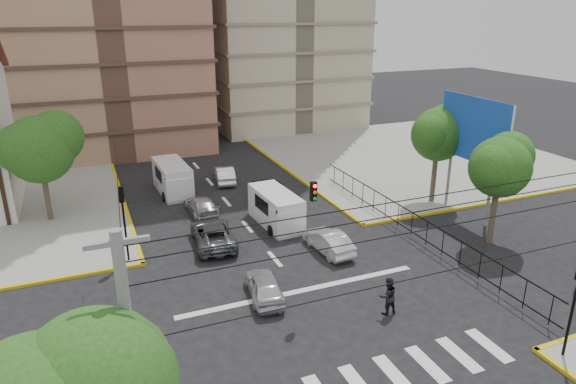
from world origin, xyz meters
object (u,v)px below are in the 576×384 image
traffic_light_nw (123,211)px  car_silver_front_left (264,286)px  van_left_lane (173,179)px  traffic_light_se (576,292)px  car_white_front_right (328,241)px  van_right_lane (277,210)px  pedestrian_crosswalk (388,296)px

traffic_light_nw → car_silver_front_left: bearing=-48.1°
van_left_lane → traffic_light_se: bearing=-69.7°
traffic_light_nw → car_white_front_right: bearing=-15.6°
traffic_light_nw → van_left_lane: bearing=66.5°
traffic_light_se → van_right_lane: traffic_light_se is taller
traffic_light_se → pedestrian_crosswalk: (-4.91, 5.59, -2.18)m
traffic_light_se → van_left_lane: 28.39m
traffic_light_nw → pedestrian_crosswalk: bearing=-43.1°
car_silver_front_left → pedestrian_crosswalk: pedestrian_crosswalk is taller
traffic_light_nw → car_white_front_right: (11.09, -3.09, -2.45)m
pedestrian_crosswalk → car_silver_front_left: bearing=-36.4°
van_left_lane → pedestrian_crosswalk: 21.39m
van_left_lane → car_white_front_right: 15.07m
traffic_light_se → van_right_lane: (-5.91, 17.21, -2.01)m
car_silver_front_left → car_white_front_right: car_white_front_right is taller
car_silver_front_left → traffic_light_nw: bearing=-40.0°
traffic_light_nw → car_white_front_right: size_ratio=1.09×
car_silver_front_left → car_white_front_right: bearing=-139.0°
car_silver_front_left → car_white_front_right: 6.27m
van_right_lane → van_left_lane: van_left_lane is taller
traffic_light_nw → van_right_lane: 10.03m
traffic_light_nw → car_silver_front_left: size_ratio=1.16×
van_left_lane → van_right_lane: bearing=-62.5°
van_left_lane → car_white_front_right: van_left_lane is taller
traffic_light_nw → van_right_lane: (9.69, 1.61, -2.01)m
car_silver_front_left → van_left_lane: bearing=-77.6°
car_silver_front_left → traffic_light_se: bearing=145.2°
traffic_light_se → van_left_lane: traffic_light_se is taller
van_right_lane → car_white_front_right: (1.40, -4.70, -0.44)m
van_right_lane → car_silver_front_left: bearing=-119.0°
van_right_lane → car_silver_front_left: size_ratio=1.35×
van_right_lane → car_white_front_right: bearing=-76.9°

